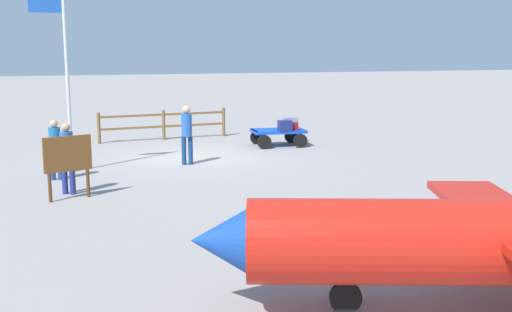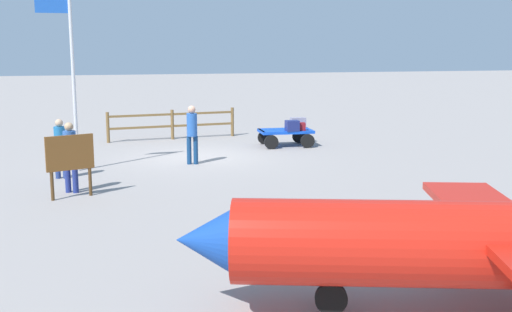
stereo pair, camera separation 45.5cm
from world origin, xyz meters
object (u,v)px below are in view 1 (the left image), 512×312
object	(u,v)px
suitcase_tan	(290,122)
signboard	(68,158)
flagpole	(63,66)
worker_lead	(187,131)
worker_supervisor	(55,146)
airplane_near	(507,241)
suitcase_maroon	(290,126)
worker_trailing	(67,154)
luggage_cart	(278,134)
suitcase_dark	(285,126)

from	to	relation	value
suitcase_tan	signboard	distance (m)	10.14
flagpole	signboard	distance (m)	3.89
worker_lead	flagpole	world-z (taller)	flagpole
worker_lead	worker_supervisor	xyz separation A→B (m)	(3.76, 1.14, -0.12)
worker_supervisor	airplane_near	bearing A→B (deg)	119.50
worker_supervisor	suitcase_maroon	bearing A→B (deg)	-156.44
signboard	worker_trailing	bearing A→B (deg)	-88.16
luggage_cart	suitcase_dark	xyz separation A→B (m)	(-0.14, 0.39, 0.34)
suitcase_dark	worker_supervisor	size ratio (longest dim) A/B	0.28
suitcase_maroon	worker_lead	size ratio (longest dim) A/B	0.34
luggage_cart	suitcase_dark	distance (m)	0.53
worker_trailing	worker_supervisor	bearing A→B (deg)	-79.54
suitcase_maroon	worker_lead	xyz separation A→B (m)	(4.11, 2.29, 0.30)
suitcase_dark	worker_trailing	bearing A→B (deg)	35.01
luggage_cart	suitcase_dark	bearing A→B (deg)	109.90
suitcase_dark	signboard	xyz separation A→B (m)	(7.30, 5.70, 0.21)
worker_lead	airplane_near	distance (m)	11.87
luggage_cart	suitcase_dark	world-z (taller)	suitcase_dark
suitcase_tan	suitcase_maroon	world-z (taller)	suitcase_tan
luggage_cart	flagpole	xyz separation A→B (m)	(7.21, 2.75, 2.56)
suitcase_maroon	flagpole	bearing A→B (deg)	17.92
worker_trailing	airplane_near	bearing A→B (deg)	122.77
flagpole	signboard	size ratio (longest dim) A/B	3.37
suitcase_dark	worker_supervisor	distance (m)	8.35
suitcase_dark	airplane_near	xyz separation A→B (m)	(1.69, 13.87, 0.24)
worker_supervisor	signboard	size ratio (longest dim) A/B	1.08
luggage_cart	airplane_near	size ratio (longest dim) A/B	0.24
worker_supervisor	flagpole	distance (m)	2.32
suitcase_maroon	airplane_near	xyz separation A→B (m)	(1.91, 13.96, 0.29)
flagpole	worker_trailing	bearing A→B (deg)	90.67
suitcase_maroon	signboard	distance (m)	9.49
worker_trailing	suitcase_tan	bearing A→B (deg)	-142.76
suitcase_tan	worker_trailing	bearing A→B (deg)	37.24
worker_supervisor	flagpole	world-z (taller)	flagpole
flagpole	signboard	xyz separation A→B (m)	(-0.05, 3.33, -2.01)
luggage_cart	worker_lead	bearing A→B (deg)	34.59
luggage_cart	worker_supervisor	size ratio (longest dim) A/B	1.19
suitcase_dark	worker_lead	xyz separation A→B (m)	(3.89, 2.20, 0.25)
worker_lead	worker_supervisor	bearing A→B (deg)	16.91
suitcase_maroon	worker_supervisor	bearing A→B (deg)	23.56
luggage_cart	suitcase_maroon	xyz separation A→B (m)	(-0.36, 0.30, 0.29)
luggage_cart	suitcase_maroon	size ratio (longest dim) A/B	3.17
flagpole	airplane_near	bearing A→B (deg)	116.18
worker_trailing	suitcase_dark	bearing A→B (deg)	-144.99
suitcase_dark	worker_supervisor	xyz separation A→B (m)	(7.65, 3.34, 0.14)
airplane_near	signboard	world-z (taller)	airplane_near
signboard	worker_supervisor	bearing A→B (deg)	-81.59
worker_lead	airplane_near	size ratio (longest dim) A/B	0.22
suitcase_tan	suitcase_maroon	distance (m)	0.76
suitcase_maroon	flagpole	world-z (taller)	flagpole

